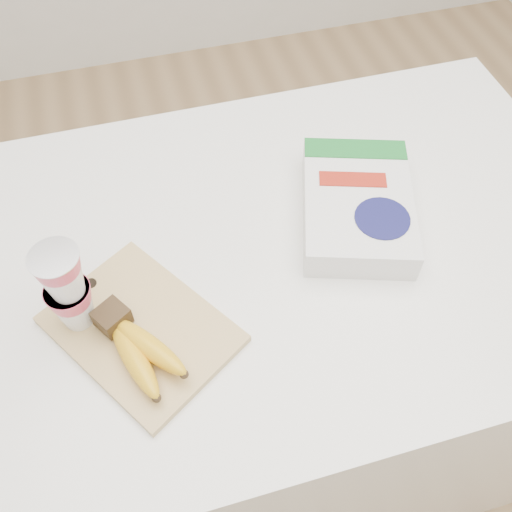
{
  "coord_description": "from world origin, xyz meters",
  "views": [
    {
      "loc": [
        -0.22,
        -0.6,
        1.72
      ],
      "look_at": [
        -0.06,
        -0.05,
        0.96
      ],
      "focal_mm": 40.0,
      "sensor_mm": 36.0,
      "label": 1
    }
  ],
  "objects_px": {
    "cutting_board": "(141,329)",
    "bananas": "(137,347)",
    "yogurt_stack": "(66,287)",
    "cereal_box": "(357,205)",
    "table": "(276,357)"
  },
  "relations": [
    {
      "from": "cutting_board",
      "to": "yogurt_stack",
      "type": "relative_size",
      "value": 1.68
    },
    {
      "from": "table",
      "to": "bananas",
      "type": "distance_m",
      "value": 0.59
    },
    {
      "from": "cutting_board",
      "to": "bananas",
      "type": "relative_size",
      "value": 1.51
    },
    {
      "from": "yogurt_stack",
      "to": "cereal_box",
      "type": "bearing_deg",
      "value": 10.45
    },
    {
      "from": "cutting_board",
      "to": "bananas",
      "type": "bearing_deg",
      "value": -133.98
    },
    {
      "from": "cutting_board",
      "to": "cereal_box",
      "type": "bearing_deg",
      "value": -14.94
    },
    {
      "from": "cutting_board",
      "to": "bananas",
      "type": "height_order",
      "value": "bananas"
    },
    {
      "from": "bananas",
      "to": "cereal_box",
      "type": "xyz_separation_m",
      "value": [
        0.43,
        0.18,
        -0.0
      ]
    },
    {
      "from": "yogurt_stack",
      "to": "cereal_box",
      "type": "distance_m",
      "value": 0.52
    },
    {
      "from": "cutting_board",
      "to": "yogurt_stack",
      "type": "bearing_deg",
      "value": 122.98
    },
    {
      "from": "table",
      "to": "yogurt_stack",
      "type": "bearing_deg",
      "value": -168.43
    },
    {
      "from": "cereal_box",
      "to": "table",
      "type": "bearing_deg",
      "value": -154.19
    },
    {
      "from": "table",
      "to": "bananas",
      "type": "xyz_separation_m",
      "value": [
        -0.28,
        -0.16,
        0.49
      ]
    },
    {
      "from": "yogurt_stack",
      "to": "cereal_box",
      "type": "relative_size",
      "value": 0.51
    },
    {
      "from": "table",
      "to": "yogurt_stack",
      "type": "xyz_separation_m",
      "value": [
        -0.36,
        -0.07,
        0.56
      ]
    }
  ]
}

